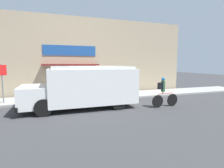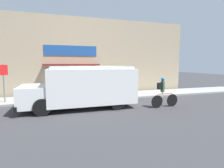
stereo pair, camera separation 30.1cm
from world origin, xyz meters
TOP-DOWN VIEW (x-y plane):
  - ground_plane at (0.00, 0.00)m, footprint 70.00×70.00m
  - sidewalk at (0.00, 1.25)m, footprint 28.00×2.50m
  - storefront at (-0.02, 2.81)m, footprint 17.72×0.99m
  - school_bus at (-0.59, -1.44)m, footprint 5.96×2.85m
  - cyclist at (3.56, -2.76)m, footprint 1.72×0.21m
  - stop_sign_post at (-5.03, 0.74)m, footprint 0.45×0.45m

SIDE VIEW (x-z plane):
  - ground_plane at x=0.00m, z-range 0.00..0.00m
  - sidewalk at x=0.00m, z-range 0.00..0.12m
  - cyclist at x=3.56m, z-range -0.05..1.62m
  - school_bus at x=-0.59m, z-range 0.05..2.32m
  - stop_sign_post at x=-5.03m, z-range 0.51..2.78m
  - storefront at x=-0.02m, z-range -0.01..5.95m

